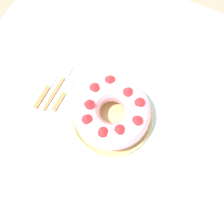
% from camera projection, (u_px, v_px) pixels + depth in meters
% --- Properties ---
extents(ground_plane, '(8.00, 8.00, 0.00)m').
position_uv_depth(ground_plane, '(115.00, 154.00, 1.65)').
color(ground_plane, gray).
extents(dining_table, '(1.21, 1.18, 0.76)m').
position_uv_depth(dining_table, '(116.00, 123.00, 1.02)').
color(dining_table, silver).
rests_on(dining_table, ground_plane).
extents(serving_dish, '(0.29, 0.29, 0.02)m').
position_uv_depth(serving_dish, '(112.00, 117.00, 0.92)').
color(serving_dish, tan).
rests_on(serving_dish, dining_table).
extents(bundt_cake, '(0.26, 0.26, 0.10)m').
position_uv_depth(bundt_cake, '(112.00, 112.00, 0.87)').
color(bundt_cake, '#E09EAD').
rests_on(bundt_cake, serving_dish).
extents(fork, '(0.02, 0.20, 0.01)m').
position_uv_depth(fork, '(60.00, 84.00, 0.97)').
color(fork, '#936038').
rests_on(fork, dining_table).
extents(serving_knife, '(0.02, 0.21, 0.01)m').
position_uv_depth(serving_knife, '(48.00, 87.00, 0.97)').
color(serving_knife, '#936038').
rests_on(serving_knife, dining_table).
extents(cake_knife, '(0.02, 0.18, 0.01)m').
position_uv_depth(cake_knife, '(64.00, 93.00, 0.96)').
color(cake_knife, '#936038').
rests_on(cake_knife, dining_table).
extents(napkin, '(0.17, 0.13, 0.00)m').
position_uv_depth(napkin, '(188.00, 141.00, 0.90)').
color(napkin, '#B2D1B7').
rests_on(napkin, dining_table).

